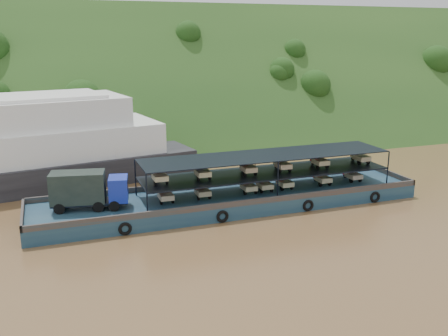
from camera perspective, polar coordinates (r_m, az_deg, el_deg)
name	(u,v)px	position (r m, az deg, el deg)	size (l,w,h in m)	color
ground	(256,209)	(44.85, 3.72, -4.66)	(160.00, 160.00, 0.00)	brown
hillside	(164,135)	(78.04, -6.93, 3.71)	(140.00, 28.00, 28.00)	#1A3B15
cargo_barge	(222,196)	(44.70, -0.18, -3.22)	(35.00, 7.18, 4.54)	#152F4A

